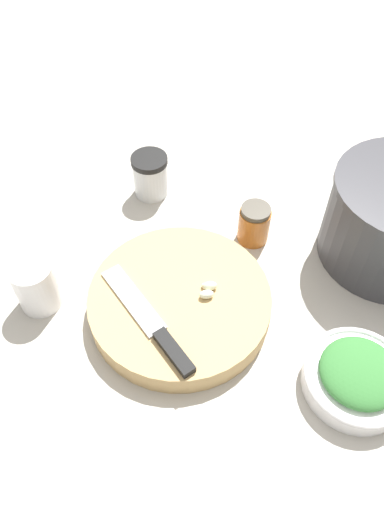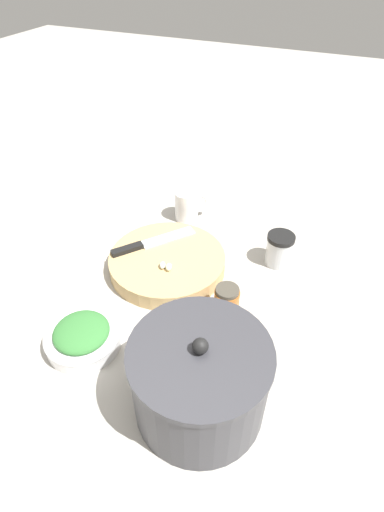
# 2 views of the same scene
# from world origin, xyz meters

# --- Properties ---
(ground_plane) EXTENTS (5.00, 5.00, 0.00)m
(ground_plane) POSITION_xyz_m (0.00, 0.00, 0.00)
(ground_plane) COLOR #B2ADA3
(cutting_board) EXTENTS (0.31, 0.31, 0.04)m
(cutting_board) POSITION_xyz_m (-0.03, -0.10, 0.02)
(cutting_board) COLOR tan
(cutting_board) RESTS_ON ground_plane
(chef_knife) EXTENTS (0.21, 0.17, 0.01)m
(chef_knife) POSITION_xyz_m (-0.06, -0.16, 0.05)
(chef_knife) COLOR black
(chef_knife) RESTS_ON cutting_board
(garlic_cloves) EXTENTS (0.03, 0.04, 0.02)m
(garlic_cloves) POSITION_xyz_m (0.01, -0.08, 0.05)
(garlic_cloves) COLOR silver
(garlic_cloves) RESTS_ON cutting_board
(herb_bowl) EXTENTS (0.17, 0.17, 0.06)m
(herb_bowl) POSITION_xyz_m (0.26, -0.15, 0.03)
(herb_bowl) COLOR white
(herb_bowl) RESTS_ON ground_plane
(spice_jar) EXTENTS (0.07, 0.07, 0.09)m
(spice_jar) POSITION_xyz_m (-0.18, 0.17, 0.05)
(spice_jar) COLOR silver
(spice_jar) RESTS_ON ground_plane
(coffee_mug) EXTENTS (0.09, 0.10, 0.10)m
(coffee_mug) POSITION_xyz_m (-0.27, -0.14, 0.05)
(coffee_mug) COLOR white
(coffee_mug) RESTS_ON ground_plane
(honey_jar) EXTENTS (0.06, 0.06, 0.08)m
(honey_jar) POSITION_xyz_m (0.05, 0.10, 0.04)
(honey_jar) COLOR #B26023
(honey_jar) RESTS_ON ground_plane
(stock_pot) EXTENTS (0.25, 0.25, 0.20)m
(stock_pot) POSITION_xyz_m (0.30, 0.14, 0.09)
(stock_pot) COLOR #38383D
(stock_pot) RESTS_ON ground_plane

